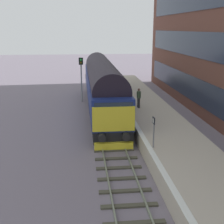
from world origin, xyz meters
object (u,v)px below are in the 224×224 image
at_px(platform_number_sign, 154,128).
at_px(waiting_passenger, 139,96).
at_px(diesel_locomotive, 102,84).
at_px(signal_post_near, 81,75).

distance_m(platform_number_sign, waiting_passenger, 8.69).
bearing_deg(diesel_locomotive, platform_number_sign, -80.63).
relative_size(diesel_locomotive, signal_post_near, 4.28).
relative_size(signal_post_near, platform_number_sign, 2.60).
xyz_separation_m(signal_post_near, platform_number_sign, (3.85, -15.63, -0.64)).
distance_m(diesel_locomotive, waiting_passenger, 4.25).
xyz_separation_m(signal_post_near, waiting_passenger, (4.67, -6.98, -0.83)).
relative_size(signal_post_near, waiting_passenger, 2.77).
distance_m(signal_post_near, platform_number_sign, 16.11).
relative_size(platform_number_sign, waiting_passenger, 1.07).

